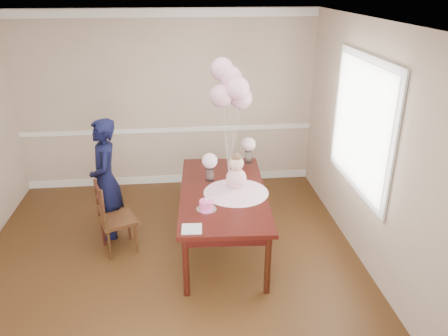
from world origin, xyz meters
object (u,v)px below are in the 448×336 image
dining_table_top (223,193)px  dining_chair_seat (118,220)px  birthday_cake (206,205)px  woman (106,180)px

dining_table_top → dining_chair_seat: size_ratio=5.08×
dining_table_top → birthday_cake: birthday_cake is taller
dining_table_top → woman: size_ratio=1.29×
dining_table_top → woman: bearing=167.2°
birthday_cake → dining_table_top: bearing=62.8°
woman → birthday_cake: bearing=44.1°
dining_chair_seat → woman: size_ratio=0.25×
dining_table_top → woman: woman is taller
birthday_cake → woman: size_ratio=0.10×
dining_chair_seat → birthday_cake: bearing=-45.7°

